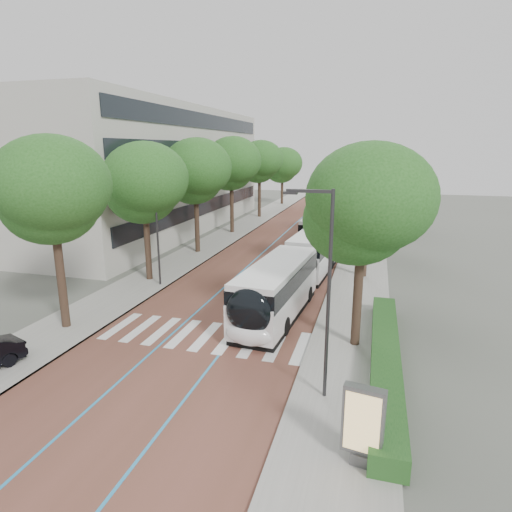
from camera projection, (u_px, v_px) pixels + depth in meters
The scene contains 20 objects.
ground at pixel (194, 344), 21.27m from camera, with size 160.00×160.00×0.00m, color #51544C.
road at pixel (312, 219), 58.62m from camera, with size 11.00×140.00×0.02m, color brown.
sidewalk_left at pixel (259, 217), 60.57m from camera, with size 4.00×140.00×0.12m, color gray.
sidewalk_right at pixel (368, 222), 56.65m from camera, with size 4.00×140.00×0.12m, color gray.
kerb_left at pixel (272, 217), 60.07m from camera, with size 0.20×140.00×0.14m, color gray.
kerb_right at pixel (354, 221), 57.14m from camera, with size 0.20×140.00×0.14m, color gray.
zebra_crossing at pixel (206, 336), 22.14m from camera, with size 10.55×3.60×0.01m.
lane_line_left at pixel (301, 219), 59.03m from camera, with size 0.12×126.00×0.01m, color #2583BA.
lane_line_right at pixel (324, 220), 58.20m from camera, with size 0.12×126.00×0.01m, color #2583BA.
office_building at pixel (136, 170), 50.79m from camera, with size 18.11×40.00×14.00m.
hedge at pixel (385, 358), 18.77m from camera, with size 1.20×14.00×0.80m, color #164017.
streetlight_near at pixel (324, 280), 15.56m from camera, with size 1.82×0.20×8.00m.
streetlight_far at pixel (357, 201), 38.91m from camera, with size 1.82×0.20×8.00m.
lamp_post_left at pixel (157, 229), 29.33m from camera, with size 0.14×0.14×8.00m, color #2D2C2F.
trees_left at pixel (227, 171), 46.21m from camera, with size 6.31×61.00×10.21m.
trees_right at pixel (371, 180), 38.36m from camera, with size 5.88×47.86×9.34m.
lead_bus at pixel (295, 272), 27.87m from camera, with size 3.87×18.53×3.20m.
bus_queued_0 at pixel (321, 229), 42.92m from camera, with size 2.79×12.45×3.20m.
bus_queued_1 at pixel (334, 211), 54.98m from camera, with size 2.84×12.46×3.20m.
ad_panel at pixel (363, 424), 12.76m from camera, with size 1.28×0.57×2.58m.
Camera 1 is at (8.23, -18.00, 9.47)m, focal length 30.00 mm.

